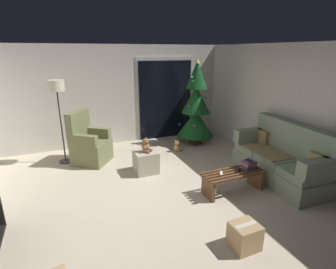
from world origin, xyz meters
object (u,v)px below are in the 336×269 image
armchair (89,145)px  teddy_bear_chestnut (146,146)px  ottoman (146,162)px  couch (281,159)px  teddy_bear_honey_by_tree (177,147)px  cell_phone (249,161)px  floor_lamp (57,94)px  remote_white (221,173)px  coffee_table (233,178)px  remote_black (238,171)px  book_stack (249,164)px  christmas_tree (196,108)px  cardboard_box_taped_mid_floor (245,236)px

armchair → teddy_bear_chestnut: armchair is taller
ottoman → teddy_bear_chestnut: bearing=-49.5°
couch → teddy_bear_honey_by_tree: bearing=120.7°
cell_phone → floor_lamp: size_ratio=0.08×
remote_white → couch: bearing=36.9°
ottoman → teddy_bear_honey_by_tree: size_ratio=1.54×
coffee_table → teddy_bear_chestnut: size_ratio=3.86×
cell_phone → ottoman: cell_phone is taller
remote_black → armchair: armchair is taller
book_stack → cell_phone: bearing=-124.7°
armchair → floor_lamp: (-0.51, 0.21, 1.10)m
armchair → remote_white: bearing=-50.6°
remote_white → floor_lamp: size_ratio=0.09×
christmas_tree → cell_phone: bearing=-96.4°
armchair → ottoman: bearing=-44.7°
couch → book_stack: bearing=-178.3°
cell_phone → book_stack: bearing=53.5°
couch → christmas_tree: 2.55m
couch → book_stack: couch is taller
cell_phone → armchair: 3.34m
book_stack → teddy_bear_chestnut: teddy_bear_chestnut is taller
couch → book_stack: (-0.79, -0.02, 0.05)m
remote_white → cardboard_box_taped_mid_floor: size_ratio=0.46×
armchair → teddy_bear_honey_by_tree: size_ratio=3.96×
couch → remote_black: couch is taller
couch → floor_lamp: bearing=146.8°
remote_black → cell_phone: (0.25, 0.03, 0.13)m
cell_phone → armchair: size_ratio=0.13×
christmas_tree → ottoman: christmas_tree is taller
ottoman → teddy_bear_chestnut: size_ratio=1.54×
christmas_tree → couch: bearing=-77.9°
couch → cell_phone: size_ratio=13.80×
coffee_table → christmas_tree: (0.61, 2.49, 0.70)m
ottoman → teddy_bear_chestnut: 0.34m
teddy_bear_honey_by_tree → armchair: bearing=174.6°
teddy_bear_honey_by_tree → christmas_tree: bearing=28.9°
remote_black → teddy_bear_honey_by_tree: 2.13m
book_stack → teddy_bear_honey_by_tree: 2.14m
teddy_bear_chestnut → cardboard_box_taped_mid_floor: size_ratio=0.83×
book_stack → christmas_tree: bearing=83.8°
remote_white → teddy_bear_chestnut: bearing=159.6°
remote_white → teddy_bear_chestnut: teddy_bear_chestnut is taller
coffee_table → teddy_bear_chestnut: (-1.13, 1.32, 0.30)m
book_stack → cell_phone: cell_phone is taller
remote_black → cardboard_box_taped_mid_floor: (-0.77, -1.18, -0.22)m
teddy_bear_honey_by_tree → cardboard_box_taped_mid_floor: size_ratio=0.83×
coffee_table → remote_black: 0.16m
couch → teddy_bear_chestnut: size_ratio=6.97×
coffee_table → christmas_tree: bearing=76.3°
remote_white → cardboard_box_taped_mid_floor: (-0.45, -1.20, -0.22)m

